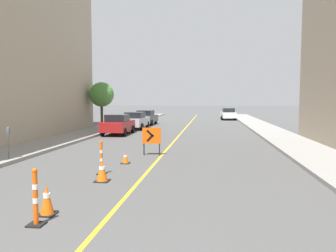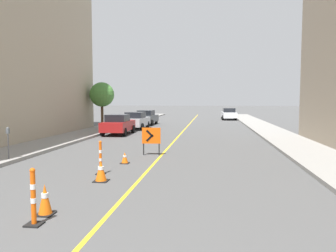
{
  "view_description": "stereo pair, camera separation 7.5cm",
  "coord_description": "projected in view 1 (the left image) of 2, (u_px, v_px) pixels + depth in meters",
  "views": [
    {
      "loc": [
        2.33,
        -0.55,
        2.73
      ],
      "look_at": [
        -0.41,
        20.81,
        1.0
      ],
      "focal_mm": 35.0,
      "sensor_mm": 36.0,
      "label": 1
    },
    {
      "loc": [
        2.4,
        -0.54,
        2.73
      ],
      "look_at": [
        -0.41,
        20.81,
        1.0
      ],
      "focal_mm": 35.0,
      "sensor_mm": 36.0,
      "label": 2
    }
  ],
  "objects": [
    {
      "name": "traffic_cone_third",
      "position": [
        102.0,
        171.0,
        10.94
      ],
      "size": [
        0.47,
        0.47,
        0.71
      ],
      "color": "black",
      "rests_on": "ground_plane"
    },
    {
      "name": "sidewalk_left",
      "position": [
        107.0,
        128.0,
        31.23
      ],
      "size": [
        2.83,
        59.16,
        0.16
      ],
      "color": "gray",
      "rests_on": "ground_plane"
    },
    {
      "name": "delineator_post_front",
      "position": [
        36.0,
        200.0,
        7.09
      ],
      "size": [
        0.34,
        0.34,
        1.27
      ],
      "color": "black",
      "rests_on": "ground_plane"
    },
    {
      "name": "parked_car_curb_near",
      "position": [
        118.0,
        124.0,
        25.74
      ],
      "size": [
        1.94,
        4.33,
        1.59
      ],
      "rotation": [
        0.0,
        0.0,
        0.02
      ],
      "color": "maroon",
      "rests_on": "ground_plane"
    },
    {
      "name": "lane_stripe",
      "position": [
        184.0,
        129.0,
        30.3
      ],
      "size": [
        0.12,
        59.16,
        0.01
      ],
      "color": "gold",
      "rests_on": "ground_plane"
    },
    {
      "name": "parked_car_curb_mid",
      "position": [
        136.0,
        120.0,
        30.54
      ],
      "size": [
        1.95,
        4.36,
        1.59
      ],
      "rotation": [
        0.0,
        0.0,
        -0.04
      ],
      "color": "#B7B7BC",
      "rests_on": "ground_plane"
    },
    {
      "name": "parked_car_curb_far",
      "position": [
        146.0,
        117.0,
        35.72
      ],
      "size": [
        2.04,
        4.39,
        1.59
      ],
      "rotation": [
        0.0,
        0.0,
        -0.06
      ],
      "color": "#474C51",
      "rests_on": "ground_plane"
    },
    {
      "name": "delineator_post_rear",
      "position": [
        101.0,
        160.0,
        11.96
      ],
      "size": [
        0.31,
        0.31,
        1.24
      ],
      "color": "black",
      "rests_on": "ground_plane"
    },
    {
      "name": "traffic_cone_fourth",
      "position": [
        125.0,
        158.0,
        14.03
      ],
      "size": [
        0.36,
        0.36,
        0.49
      ],
      "color": "black",
      "rests_on": "ground_plane"
    },
    {
      "name": "street_tree_left_near",
      "position": [
        102.0,
        95.0,
        29.94
      ],
      "size": [
        2.24,
        2.24,
        4.17
      ],
      "color": "#4C3823",
      "rests_on": "sidewalk_left"
    },
    {
      "name": "traffic_cone_second",
      "position": [
        47.0,
        200.0,
        7.75
      ],
      "size": [
        0.4,
        0.4,
        0.74
      ],
      "color": "black",
      "rests_on": "ground_plane"
    },
    {
      "name": "parking_meter_far_curb",
      "position": [
        8.0,
        137.0,
        14.17
      ],
      "size": [
        0.12,
        0.11,
        1.39
      ],
      "color": "#4C4C51",
      "rests_on": "sidewalk_left"
    },
    {
      "name": "arrow_barricade_primary",
      "position": [
        152.0,
        137.0,
        16.06
      ],
      "size": [
        0.92,
        0.14,
        1.36
      ],
      "rotation": [
        0.0,
        0.0,
        0.09
      ],
      "color": "#EF560C",
      "rests_on": "ground_plane"
    },
    {
      "name": "sidewalk_right",
      "position": [
        267.0,
        129.0,
        29.36
      ],
      "size": [
        2.83,
        59.16,
        0.16
      ],
      "color": "gray",
      "rests_on": "ground_plane"
    },
    {
      "name": "parked_car_opposite_side",
      "position": [
        228.0,
        114.0,
        44.73
      ],
      "size": [
        2.02,
        4.39,
        1.59
      ],
      "rotation": [
        0.0,
        0.0,
        0.05
      ],
      "color": "silver",
      "rests_on": "ground_plane"
    }
  ]
}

